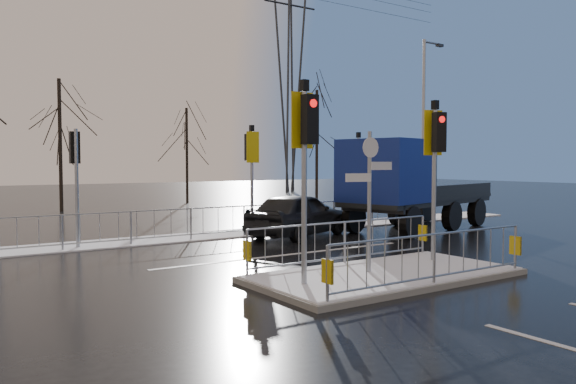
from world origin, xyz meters
TOP-DOWN VIEW (x-y plane):
  - ground at (0.00, 0.00)m, footprint 120.00×120.00m
  - snow_verge at (0.00, 8.60)m, footprint 30.00×2.00m
  - lane_markings at (0.00, -0.33)m, footprint 8.00×11.38m
  - traffic_island at (-0.01, 0.01)m, footprint 6.00×3.04m
  - far_kerb_fixtures at (0.29, 8.09)m, footprint 18.00×0.65m
  - car_far_lane at (2.46, 6.78)m, footprint 4.83×3.36m
  - flatbed_truck at (6.08, 5.63)m, footprint 7.63×4.24m
  - tree_far_a at (-2.00, 22.00)m, footprint 3.75×3.75m
  - tree_far_b at (6.00, 24.00)m, footprint 3.25×3.25m
  - tree_far_c at (14.00, 21.00)m, footprint 4.00×4.00m
  - street_lamp_right at (10.57, 8.50)m, footprint 1.25×0.18m
  - pylon_wires at (16.88, 30.00)m, footprint 70.00×2.38m

SIDE VIEW (x-z plane):
  - ground at x=0.00m, z-range 0.00..0.00m
  - lane_markings at x=0.00m, z-range 0.00..0.01m
  - snow_verge at x=0.00m, z-range 0.00..0.04m
  - traffic_island at x=-0.01m, z-range -1.68..2.47m
  - car_far_lane at x=2.46m, z-range 0.00..1.53m
  - far_kerb_fixtures at x=0.29m, z-range -0.90..2.93m
  - flatbed_truck at x=6.08m, z-range 0.11..3.45m
  - tree_far_b at x=6.00m, z-range 1.11..7.25m
  - street_lamp_right at x=10.57m, z-range 0.39..8.39m
  - tree_far_a at x=-2.00m, z-range 1.28..8.36m
  - tree_far_c at x=14.00m, z-range 1.37..8.92m
  - pylon_wires at x=16.88m, z-range 1.05..21.02m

